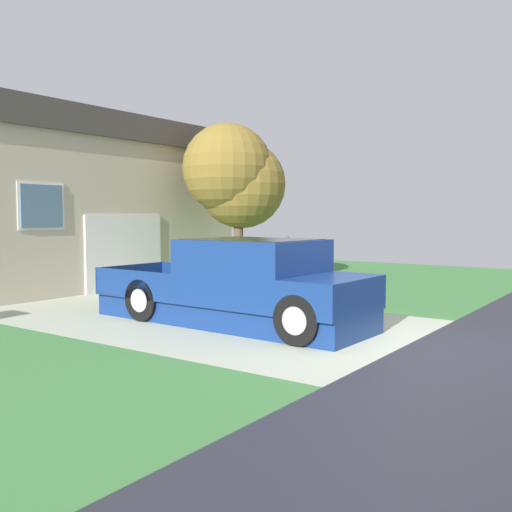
# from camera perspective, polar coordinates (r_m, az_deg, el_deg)

# --- Properties ---
(pickup_truck) EXTENTS (2.03, 5.48, 1.58)m
(pickup_truck) POSITION_cam_1_polar(r_m,az_deg,el_deg) (10.43, -0.90, -3.01)
(pickup_truck) COLOR navy
(pickup_truck) RESTS_ON ground
(person_with_hat) EXTENTS (0.48, 0.47, 1.61)m
(person_with_hat) POSITION_cam_1_polar(r_m,az_deg,el_deg) (11.63, 3.10, -1.20)
(person_with_hat) COLOR navy
(person_with_hat) RESTS_ON ground
(handbag) EXTENTS (0.32, 0.18, 0.44)m
(handbag) POSITION_cam_1_polar(r_m,az_deg,el_deg) (11.75, 4.06, -5.07)
(handbag) COLOR #232328
(handbag) RESTS_ON ground
(house_with_garage) EXTENTS (10.02, 6.30, 4.76)m
(house_with_garage) POSITION_cam_1_polar(r_m,az_deg,el_deg) (18.24, -19.55, 5.07)
(house_with_garage) COLOR #BCB097
(house_with_garage) RESTS_ON ground
(front_yard_tree) EXTENTS (3.04, 2.74, 4.65)m
(front_yard_tree) POSITION_cam_1_polar(r_m,az_deg,el_deg) (16.78, -2.15, 7.88)
(front_yard_tree) COLOR brown
(front_yard_tree) RESTS_ON ground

